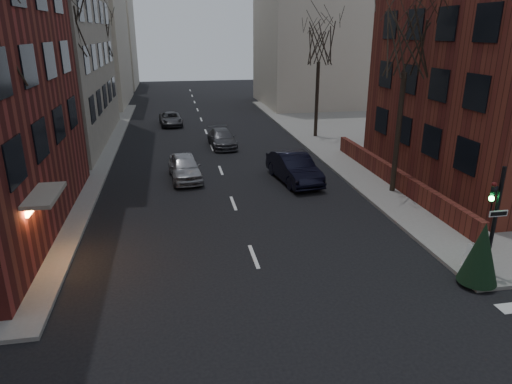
% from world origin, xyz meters
% --- Properties ---
extents(low_wall_right, '(0.35, 16.00, 1.00)m').
position_xyz_m(low_wall_right, '(9.30, 19.00, 0.65)').
color(low_wall_right, maroon).
rests_on(low_wall_right, sidewalk_far_right).
extents(building_distant_la, '(14.00, 16.00, 18.00)m').
position_xyz_m(building_distant_la, '(-15.00, 55.00, 9.00)').
color(building_distant_la, '#BEB3A0').
rests_on(building_distant_la, ground).
extents(building_distant_ra, '(14.00, 14.00, 16.00)m').
position_xyz_m(building_distant_ra, '(15.00, 50.00, 8.00)').
color(building_distant_ra, '#BEB3A0').
rests_on(building_distant_ra, ground).
extents(building_distant_lb, '(10.00, 12.00, 14.00)m').
position_xyz_m(building_distant_lb, '(-13.00, 72.00, 7.00)').
color(building_distant_lb, '#BEB3A0').
rests_on(building_distant_lb, ground).
extents(traffic_signal, '(0.76, 0.44, 4.00)m').
position_xyz_m(traffic_signal, '(7.94, 8.99, 1.91)').
color(traffic_signal, black).
rests_on(traffic_signal, sidewalk_far_right).
extents(tree_left_b, '(4.40, 4.40, 10.80)m').
position_xyz_m(tree_left_b, '(-8.80, 26.00, 8.91)').
color(tree_left_b, '#2D231C').
rests_on(tree_left_b, sidewalk_far_left).
extents(tree_left_c, '(3.96, 3.96, 9.72)m').
position_xyz_m(tree_left_c, '(-8.80, 40.00, 8.03)').
color(tree_left_c, '#2D231C').
rests_on(tree_left_c, sidewalk_far_left).
extents(tree_right_a, '(3.96, 3.96, 9.72)m').
position_xyz_m(tree_right_a, '(8.80, 18.00, 8.03)').
color(tree_right_a, '#2D231C').
rests_on(tree_right_a, sidewalk_far_right).
extents(tree_right_b, '(3.74, 3.74, 9.18)m').
position_xyz_m(tree_right_b, '(8.80, 32.00, 7.59)').
color(tree_right_b, '#2D231C').
rests_on(tree_right_b, sidewalk_far_right).
extents(streetlamp_near, '(0.36, 0.36, 6.28)m').
position_xyz_m(streetlamp_near, '(-8.20, 22.00, 4.24)').
color(streetlamp_near, black).
rests_on(streetlamp_near, sidewalk_far_left).
extents(streetlamp_far, '(0.36, 0.36, 6.28)m').
position_xyz_m(streetlamp_far, '(-8.20, 42.00, 4.24)').
color(streetlamp_far, black).
rests_on(streetlamp_far, sidewalk_far_left).
extents(parked_sedan, '(2.43, 5.30, 1.69)m').
position_xyz_m(parked_sedan, '(4.00, 20.96, 0.84)').
color(parked_sedan, black).
rests_on(parked_sedan, ground).
extents(car_lane_silver, '(2.11, 4.53, 1.50)m').
position_xyz_m(car_lane_silver, '(-2.29, 22.60, 0.75)').
color(car_lane_silver, '#99999E').
rests_on(car_lane_silver, ground).
extents(car_lane_gray, '(2.08, 4.58, 1.30)m').
position_xyz_m(car_lane_gray, '(0.80, 30.27, 0.65)').
color(car_lane_gray, '#424247').
rests_on(car_lane_gray, ground).
extents(car_lane_far, '(2.32, 4.41, 1.18)m').
position_xyz_m(car_lane_far, '(-3.01, 39.55, 0.59)').
color(car_lane_far, '#3C3B40').
rests_on(car_lane_far, ground).
extents(sandwich_board, '(0.43, 0.59, 0.92)m').
position_xyz_m(sandwich_board, '(7.73, 9.35, 0.61)').
color(sandwich_board, white).
rests_on(sandwich_board, sidewalk_far_right).
extents(evergreen_shrub, '(1.40, 1.40, 2.22)m').
position_xyz_m(evergreen_shrub, '(7.30, 8.50, 1.26)').
color(evergreen_shrub, black).
rests_on(evergreen_shrub, sidewalk_far_right).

